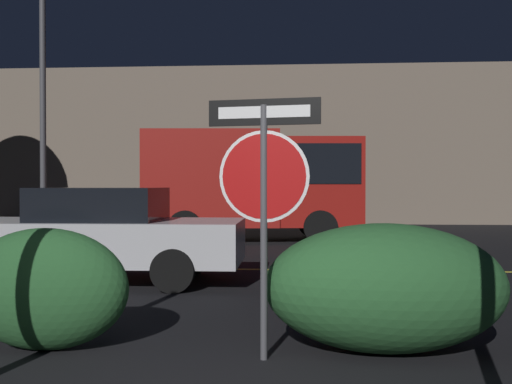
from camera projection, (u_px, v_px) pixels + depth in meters
road_center_stripe at (253, 269)px, 9.87m from camera, size 40.54×0.12×0.01m
stop_sign at (264, 175)px, 4.77m from camera, size 0.95×0.17×2.19m
hedge_bush_2 at (45, 289)px, 5.07m from camera, size 1.51×0.71×1.08m
hedge_bush_3 at (384, 287)px, 5.01m from camera, size 2.12×1.19×1.13m
passing_car_2 at (93, 235)px, 8.62m from camera, size 4.65×1.83×1.42m
delivery_truck at (258, 179)px, 15.03m from camera, size 5.69×2.58×2.86m
street_lamp at (43, 67)px, 15.14m from camera, size 0.48×0.48×6.89m
building_backdrop at (277, 147)px, 22.89m from camera, size 25.08×3.04×5.97m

